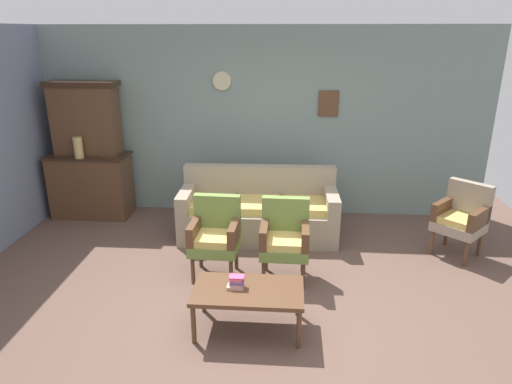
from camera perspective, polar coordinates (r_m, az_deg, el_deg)
The scene contains 11 objects.
ground_plane at distance 4.73m, azimuth -0.92°, elevation -14.10°, with size 7.68×7.68×0.00m, color brown.
wall_back_with_decor at distance 6.68m, azimuth 1.09°, elevation 8.61°, with size 6.40×0.09×2.70m.
side_cabinet at distance 7.15m, azimuth -19.85°, elevation 0.82°, with size 1.16×0.55×0.93m.
cabinet_upper_hutch at distance 6.99m, azimuth -20.52°, elevation 8.70°, with size 0.99×0.38×1.03m.
vase_on_cabinet at distance 6.85m, azimuth -21.32°, elevation 5.21°, with size 0.13×0.13×0.30m, color tan.
floral_couch at distance 6.08m, azimuth 0.33°, elevation -2.63°, with size 2.07×0.85×0.90m.
armchair_row_middle at distance 5.08m, azimuth -5.11°, elevation -5.20°, with size 0.54×0.51×0.90m.
armchair_near_cabinet at distance 5.00m, azimuth 3.60°, elevation -5.57°, with size 0.53×0.50×0.90m.
wingback_chair_by_fireplace at distance 6.05m, azimuth 24.30°, elevation -2.79°, with size 0.71×0.71×0.90m.
coffee_table at distance 4.23m, azimuth -0.99°, elevation -12.54°, with size 1.00×0.56×0.42m.
book_stack_on_table at distance 4.20m, azimuth -2.48°, elevation -11.23°, with size 0.15×0.11×0.11m.
Camera 1 is at (0.37, -3.92, 2.62)m, focal length 32.02 mm.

